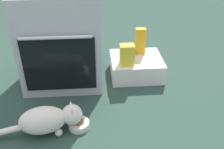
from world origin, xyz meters
The scene contains 8 objects.
ground centered at (0.00, 0.00, 0.00)m, with size 8.00×8.00×0.00m, color #284238.
oven centered at (0.02, 0.46, 0.39)m, with size 0.64×0.60×0.79m.
pantry_cabinet centered at (0.67, 0.48, 0.09)m, with size 0.46×0.40×0.17m, color white.
food_bowl centered at (0.16, -0.19, 0.03)m, with size 0.15×0.15×0.08m.
cat centered at (-0.03, -0.22, 0.11)m, with size 0.65×0.23×0.20m.
snack_bag centered at (0.56, 0.37, 0.26)m, with size 0.12×0.09×0.18m, color yellow.
juice_carton centered at (0.71, 0.58, 0.29)m, with size 0.09×0.06×0.24m, color orange.
soda_can centered at (0.62, 0.52, 0.23)m, with size 0.07×0.07×0.12m, color green.
Camera 1 is at (0.29, -1.53, 1.24)m, focal length 40.93 mm.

